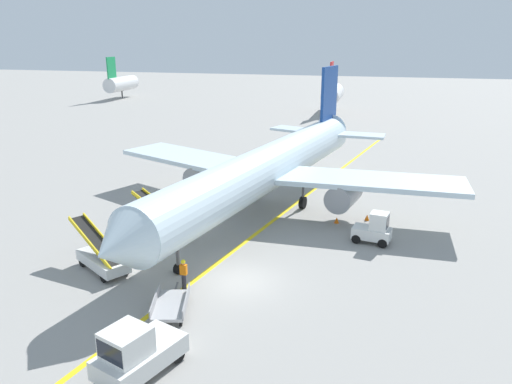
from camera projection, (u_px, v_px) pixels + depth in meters
ground_plane at (239, 281)px, 27.02m from camera, size 300.00×300.00×0.00m
taxi_line_yellow at (243, 244)px, 31.94m from camera, size 16.61×78.38×0.01m
airliner at (269, 167)px, 37.18m from camera, size 28.01×35.11×10.10m
pushback_tug at (136, 352)px, 19.33m from camera, size 3.00×4.03×2.20m
baggage_tug_near_wing at (374, 229)px, 31.81m from camera, size 2.59×1.71×2.10m
belt_loader_forward_hold at (166, 223)px, 33.33m from camera, size 5.05×3.28×2.59m
belt_loader_aft_hold at (102, 257)px, 28.16m from camera, size 4.90×3.71×2.59m
baggage_cart_loaded at (171, 305)px, 23.78m from camera, size 2.26×3.83×0.94m
ground_crew_marshaller at (184, 273)px, 25.94m from camera, size 0.36×0.24×1.70m
safety_cone_nose_left at (137, 204)px, 38.73m from camera, size 0.36×0.36×0.44m
safety_cone_nose_right at (337, 220)px, 35.43m from camera, size 0.36×0.36×0.44m
safety_cone_wingtip_left at (217, 195)px, 41.01m from camera, size 0.36×0.36×0.44m
safety_cone_wingtip_right at (367, 217)px, 35.95m from camera, size 0.36×0.36×0.44m
distant_aircraft_far_left at (121, 83)px, 106.01m from camera, size 3.00×10.10×8.80m
distant_aircraft_mid_left at (333, 94)px, 86.73m from camera, size 3.00×10.10×8.80m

